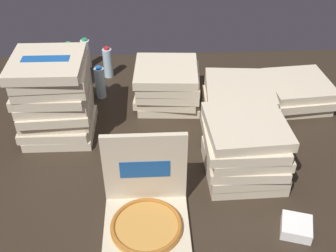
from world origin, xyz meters
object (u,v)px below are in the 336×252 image
object	(u,v)px
pizza_stack_left_far	(54,96)
pizza_stack_center_far	(168,85)
pizza_stack_right_mid	(239,104)
ice_bucket	(67,72)
pizza_stack_left_mid	(244,149)
water_bottle_1	(31,76)
water_bottle_0	(86,54)
pizza_stack_left_near	(296,92)
water_bottle_2	(70,57)
napkin_pile	(296,227)
water_bottle_6	(108,63)
water_bottle_4	(100,83)
water_bottle_3	(87,85)
open_pizza_box	(146,210)
water_bottle_5	(55,87)

from	to	relation	value
pizza_stack_left_far	pizza_stack_center_far	distance (m)	0.69
pizza_stack_right_mid	ice_bucket	bearing A→B (deg)	155.08
pizza_stack_left_mid	pizza_stack_center_far	distance (m)	0.74
pizza_stack_right_mid	water_bottle_1	distance (m)	1.35
pizza_stack_right_mid	water_bottle_0	size ratio (longest dim) A/B	1.84
pizza_stack_left_near	pizza_stack_left_mid	bearing A→B (deg)	-126.37
pizza_stack_left_far	water_bottle_2	world-z (taller)	pizza_stack_left_far
pizza_stack_left_mid	napkin_pile	bearing A→B (deg)	-66.61
water_bottle_6	pizza_stack_left_near	bearing A→B (deg)	-18.24
water_bottle_2	water_bottle_4	xyz separation A→B (m)	(0.24, -0.35, 0.00)
water_bottle_0	water_bottle_1	world-z (taller)	same
pizza_stack_left_far	water_bottle_1	size ratio (longest dim) A/B	2.14
pizza_stack_left_mid	pizza_stack_right_mid	distance (m)	0.43
pizza_stack_center_far	pizza_stack_right_mid	bearing A→B (deg)	-29.98
pizza_stack_left_far	water_bottle_3	world-z (taller)	pizza_stack_left_far
pizza_stack_left_mid	pizza_stack_right_mid	size ratio (longest dim) A/B	1.02
pizza_stack_center_far	water_bottle_2	distance (m)	0.79
pizza_stack_left_near	water_bottle_2	bearing A→B (deg)	161.72
water_bottle_0	pizza_stack_left_far	bearing A→B (deg)	-95.84
pizza_stack_left_near	napkin_pile	distance (m)	1.04
pizza_stack_left_near	pizza_stack_right_mid	distance (m)	0.44
open_pizza_box	napkin_pile	world-z (taller)	open_pizza_box
water_bottle_2	pizza_stack_right_mid	bearing A→B (deg)	-32.40
open_pizza_box	water_bottle_0	size ratio (longest dim) A/B	1.83
water_bottle_1	water_bottle_4	distance (m)	0.47
water_bottle_0	water_bottle_2	bearing A→B (deg)	-153.26
water_bottle_1	water_bottle_2	distance (m)	0.33
water_bottle_3	napkin_pile	bearing A→B (deg)	-47.63
pizza_stack_left_mid	ice_bucket	size ratio (longest dim) A/B	1.48
open_pizza_box	water_bottle_3	bearing A→B (deg)	109.32
pizza_stack_left_far	napkin_pile	size ratio (longest dim) A/B	3.63
water_bottle_6	open_pizza_box	bearing A→B (deg)	-79.23
water_bottle_0	pizza_stack_center_far	bearing A→B (deg)	-41.75
water_bottle_6	pizza_stack_right_mid	bearing A→B (deg)	-36.39
pizza_stack_right_mid	water_bottle_5	bearing A→B (deg)	165.50
pizza_stack_left_near	water_bottle_2	xyz separation A→B (m)	(-1.46, 0.48, 0.03)
water_bottle_6	water_bottle_3	bearing A→B (deg)	-111.20
open_pizza_box	pizza_stack_left_far	size ratio (longest dim) A/B	0.85
water_bottle_1	water_bottle_3	world-z (taller)	same
water_bottle_1	napkin_pile	world-z (taller)	water_bottle_1
open_pizza_box	water_bottle_5	bearing A→B (deg)	118.86
water_bottle_2	water_bottle_5	distance (m)	0.39
ice_bucket	water_bottle_6	size ratio (longest dim) A/B	1.26
pizza_stack_left_near	water_bottle_3	size ratio (longest dim) A/B	1.93
open_pizza_box	ice_bucket	size ratio (longest dim) A/B	1.45
water_bottle_2	water_bottle_3	bearing A→B (deg)	-67.14
ice_bucket	water_bottle_2	distance (m)	0.18
water_bottle_3	pizza_stack_right_mid	bearing A→B (deg)	-18.28
water_bottle_3	water_bottle_6	xyz separation A→B (m)	(0.11, 0.28, 0.00)
water_bottle_0	water_bottle_2	distance (m)	0.12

